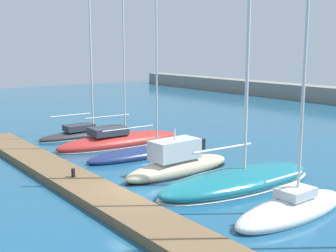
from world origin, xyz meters
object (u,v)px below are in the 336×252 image
at_px(sailboat_red_second, 119,141).
at_px(sailboat_navy_third, 145,152).
at_px(sailboat_white_sixth, 292,208).
at_px(motorboat_sand_fourth, 178,164).
at_px(sailboat_charcoal_nearest, 84,132).
at_px(sailboat_teal_fifth, 238,179).
at_px(dock_bollard, 73,173).

height_order(sailboat_red_second, sailboat_navy_third, sailboat_red_second).
relative_size(sailboat_navy_third, sailboat_white_sixth, 1.23).
bearing_deg(motorboat_sand_fourth, sailboat_charcoal_nearest, 85.90).
distance_m(sailboat_teal_fifth, sailboat_white_sixth, 4.33).
height_order(motorboat_sand_fourth, sailboat_white_sixth, sailboat_white_sixth).
height_order(sailboat_charcoal_nearest, sailboat_teal_fifth, sailboat_charcoal_nearest).
relative_size(sailboat_red_second, sailboat_navy_third, 1.06).
bearing_deg(sailboat_teal_fifth, dock_bollard, 144.94).
distance_m(sailboat_red_second, dock_bollard, 9.57).
bearing_deg(sailboat_teal_fifth, motorboat_sand_fourth, 110.29).
height_order(sailboat_charcoal_nearest, sailboat_red_second, sailboat_charcoal_nearest).
height_order(sailboat_navy_third, dock_bollard, sailboat_navy_third).
xyz_separation_m(sailboat_charcoal_nearest, motorboat_sand_fourth, (12.55, -0.40, 0.19)).
height_order(sailboat_teal_fifth, dock_bollard, sailboat_teal_fifth).
xyz_separation_m(sailboat_charcoal_nearest, sailboat_red_second, (4.12, 0.79, -0.06)).
bearing_deg(sailboat_navy_third, dock_bollard, -154.69).
xyz_separation_m(motorboat_sand_fourth, sailboat_teal_fifth, (3.52, 1.11, -0.21)).
xyz_separation_m(sailboat_charcoal_nearest, sailboat_navy_third, (8.01, 0.39, -0.10)).
bearing_deg(sailboat_red_second, dock_bollard, -132.14).
bearing_deg(motorboat_sand_fourth, sailboat_navy_third, 77.86).
distance_m(sailboat_charcoal_nearest, sailboat_teal_fifth, 16.09).
bearing_deg(sailboat_charcoal_nearest, sailboat_navy_third, -86.60).
bearing_deg(sailboat_navy_third, sailboat_red_second, 84.94).
height_order(sailboat_charcoal_nearest, motorboat_sand_fourth, sailboat_charcoal_nearest).
bearing_deg(sailboat_white_sixth, sailboat_navy_third, 84.45).
relative_size(sailboat_navy_third, sailboat_teal_fifth, 0.98).
bearing_deg(sailboat_red_second, sailboat_charcoal_nearest, 103.55).
height_order(motorboat_sand_fourth, dock_bollard, motorboat_sand_fourth).
height_order(sailboat_red_second, sailboat_teal_fifth, sailboat_red_second).
relative_size(sailboat_charcoal_nearest, sailboat_red_second, 0.99).
bearing_deg(dock_bollard, sailboat_red_second, 135.14).
height_order(motorboat_sand_fourth, sailboat_teal_fifth, sailboat_teal_fifth).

